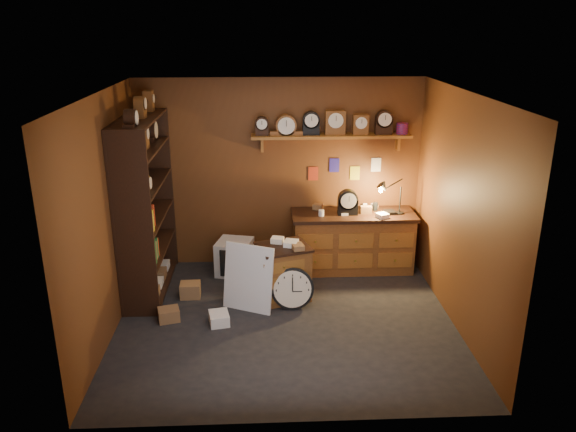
{
  "coord_description": "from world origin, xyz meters",
  "views": [
    {
      "loc": [
        -0.25,
        -5.95,
        3.43
      ],
      "look_at": [
        0.04,
        0.35,
        1.22
      ],
      "focal_mm": 35.0,
      "sensor_mm": 36.0,
      "label": 1
    }
  ],
  "objects_px": {
    "low_cabinet": "(283,270)",
    "big_round_clock": "(292,289)",
    "workbench": "(353,238)",
    "shelving_unit": "(143,199)"
  },
  "relations": [
    {
      "from": "low_cabinet",
      "to": "big_round_clock",
      "type": "bearing_deg",
      "value": -87.99
    },
    {
      "from": "low_cabinet",
      "to": "shelving_unit",
      "type": "bearing_deg",
      "value": 150.48
    },
    {
      "from": "shelving_unit",
      "to": "low_cabinet",
      "type": "relative_size",
      "value": 3.16
    },
    {
      "from": "workbench",
      "to": "shelving_unit",
      "type": "bearing_deg",
      "value": -170.04
    },
    {
      "from": "workbench",
      "to": "big_round_clock",
      "type": "bearing_deg",
      "value": -129.07
    },
    {
      "from": "workbench",
      "to": "low_cabinet",
      "type": "xyz_separation_m",
      "value": [
        -1.03,
        -0.87,
        -0.08
      ]
    },
    {
      "from": "big_round_clock",
      "to": "shelving_unit",
      "type": "bearing_deg",
      "value": 161.07
    },
    {
      "from": "workbench",
      "to": "low_cabinet",
      "type": "height_order",
      "value": "workbench"
    },
    {
      "from": "shelving_unit",
      "to": "big_round_clock",
      "type": "bearing_deg",
      "value": -18.93
    },
    {
      "from": "low_cabinet",
      "to": "workbench",
      "type": "bearing_deg",
      "value": 22.39
    }
  ]
}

